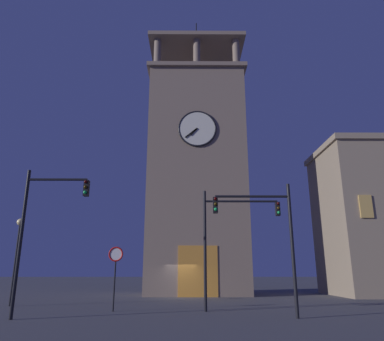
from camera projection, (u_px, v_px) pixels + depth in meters
The scene contains 7 objects.
ground_plane at pixel (181, 298), 27.35m from camera, with size 200.00×200.00×0.00m, color #4C4C51.
clocktower at pixel (197, 174), 34.07m from camera, with size 9.46×6.71×27.76m.
traffic_signal_near at pixel (229, 230), 19.43m from camera, with size 4.22×0.41×6.31m.
traffic_signal_mid at pixel (41, 219), 16.41m from camera, with size 2.97×0.41×6.62m.
traffic_signal_far at pixel (267, 228), 16.68m from camera, with size 3.70×0.41×6.04m.
street_lamp at pixel (18, 244), 22.05m from camera, with size 0.44×0.44×5.17m.
no_horn_sign at pixel (116, 260), 18.98m from camera, with size 0.78×0.14×3.26m.
Camera 1 is at (-0.69, 28.98, 2.01)m, focal length 33.52 mm.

